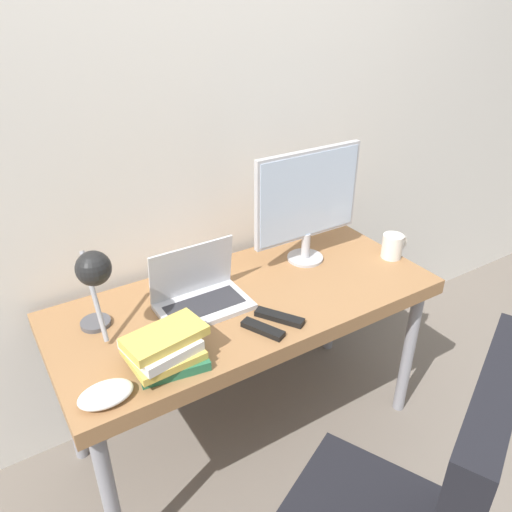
{
  "coord_description": "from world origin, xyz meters",
  "views": [
    {
      "loc": [
        -0.79,
        -1.01,
        1.73
      ],
      "look_at": [
        0.02,
        0.28,
        0.88
      ],
      "focal_mm": 35.0,
      "sensor_mm": 36.0,
      "label": 1
    }
  ],
  "objects_px": {
    "monitor": "(308,200)",
    "book_stack": "(165,348)",
    "laptop": "(200,294)",
    "desk_lamp": "(94,277)",
    "mug": "(393,246)",
    "game_controller": "(106,394)"
  },
  "relations": [
    {
      "from": "laptop",
      "to": "monitor",
      "type": "distance_m",
      "value": 0.57
    },
    {
      "from": "monitor",
      "to": "mug",
      "type": "bearing_deg",
      "value": -29.23
    },
    {
      "from": "laptop",
      "to": "desk_lamp",
      "type": "distance_m",
      "value": 0.41
    },
    {
      "from": "laptop",
      "to": "desk_lamp",
      "type": "xyz_separation_m",
      "value": [
        -0.36,
        -0.03,
        0.2
      ]
    },
    {
      "from": "laptop",
      "to": "monitor",
      "type": "bearing_deg",
      "value": 7.72
    },
    {
      "from": "book_stack",
      "to": "monitor",
      "type": "bearing_deg",
      "value": 21.44
    },
    {
      "from": "mug",
      "to": "game_controller",
      "type": "distance_m",
      "value": 1.28
    },
    {
      "from": "monitor",
      "to": "game_controller",
      "type": "relative_size",
      "value": 3.08
    },
    {
      "from": "book_stack",
      "to": "game_controller",
      "type": "bearing_deg",
      "value": -165.47
    },
    {
      "from": "monitor",
      "to": "book_stack",
      "type": "distance_m",
      "value": 0.83
    },
    {
      "from": "game_controller",
      "to": "mug",
      "type": "bearing_deg",
      "value": 7.44
    },
    {
      "from": "desk_lamp",
      "to": "book_stack",
      "type": "height_order",
      "value": "desk_lamp"
    },
    {
      "from": "game_controller",
      "to": "monitor",
      "type": "bearing_deg",
      "value": 20.01
    },
    {
      "from": "laptop",
      "to": "mug",
      "type": "relative_size",
      "value": 2.47
    },
    {
      "from": "monitor",
      "to": "desk_lamp",
      "type": "bearing_deg",
      "value": -173.71
    },
    {
      "from": "laptop",
      "to": "game_controller",
      "type": "bearing_deg",
      "value": -147.39
    },
    {
      "from": "monitor",
      "to": "game_controller",
      "type": "xyz_separation_m",
      "value": [
        -0.95,
        -0.35,
        -0.25
      ]
    },
    {
      "from": "desk_lamp",
      "to": "laptop",
      "type": "bearing_deg",
      "value": 4.2
    },
    {
      "from": "mug",
      "to": "desk_lamp",
      "type": "bearing_deg",
      "value": 176.0
    },
    {
      "from": "monitor",
      "to": "book_stack",
      "type": "height_order",
      "value": "monitor"
    },
    {
      "from": "laptop",
      "to": "desk_lamp",
      "type": "bearing_deg",
      "value": -175.8
    },
    {
      "from": "monitor",
      "to": "game_controller",
      "type": "bearing_deg",
      "value": -159.99
    }
  ]
}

